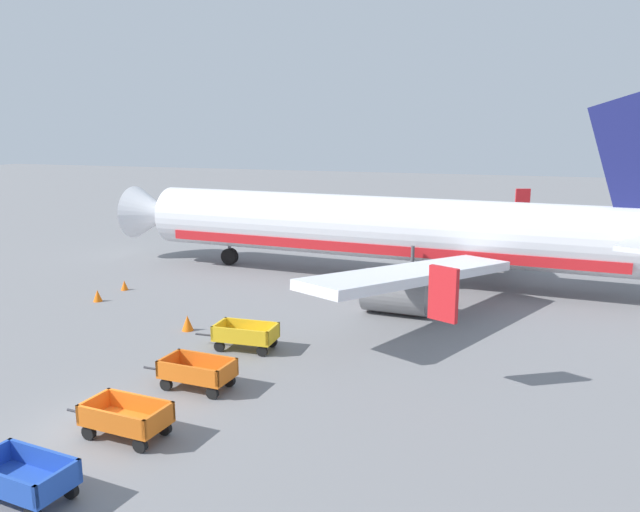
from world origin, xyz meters
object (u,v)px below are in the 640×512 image
baggage_cart_far_end (246,335)px  traffic_cone_near_plane (188,323)px  traffic_cone_mid_apron (98,296)px  traffic_cone_by_carts (124,285)px  baggage_cart_second_in_row (23,478)px  baggage_cart_fourth_in_row (197,372)px  airplane (398,230)px  baggage_cart_third_in_row (126,418)px

baggage_cart_far_end → traffic_cone_near_plane: bearing=158.7°
traffic_cone_mid_apron → traffic_cone_by_carts: 2.47m
baggage_cart_second_in_row → baggage_cart_fourth_in_row: bearing=85.1°
traffic_cone_near_plane → traffic_cone_mid_apron: traffic_cone_near_plane is taller
traffic_cone_near_plane → traffic_cone_mid_apron: bearing=158.7°
traffic_cone_by_carts → baggage_cart_far_end: bearing=-31.7°
traffic_cone_mid_apron → traffic_cone_by_carts: bearing=92.5°
traffic_cone_by_carts → traffic_cone_near_plane: bearing=-36.2°
baggage_cart_fourth_in_row → traffic_cone_mid_apron: bearing=142.1°
airplane → traffic_cone_by_carts: airplane is taller
baggage_cart_second_in_row → baggage_cart_far_end: bearing=87.4°
airplane → baggage_cart_third_in_row: (-3.54, -21.80, -2.45)m
baggage_cart_fourth_in_row → traffic_cone_by_carts: (-10.76, 10.75, -0.33)m
baggage_cart_fourth_in_row → baggage_cart_far_end: size_ratio=1.00×
baggage_cart_second_in_row → baggage_cart_far_end: size_ratio=1.01×
baggage_cart_second_in_row → traffic_cone_near_plane: bearing=103.1°
baggage_cart_third_in_row → traffic_cone_by_carts: size_ratio=6.53×
baggage_cart_far_end → traffic_cone_mid_apron: (-10.54, 4.11, -0.29)m
airplane → baggage_cart_far_end: 14.43m
traffic_cone_mid_apron → traffic_cone_near_plane: bearing=-21.3°
traffic_cone_near_plane → traffic_cone_mid_apron: 7.51m
baggage_cart_third_in_row → traffic_cone_by_carts: (-10.55, 14.58, -0.33)m
airplane → traffic_cone_mid_apron: airplane is taller
baggage_cart_second_in_row → traffic_cone_near_plane: (-3.02, 12.95, -0.25)m
baggage_cart_second_in_row → traffic_cone_mid_apron: baggage_cart_second_in_row is taller
traffic_cone_by_carts → baggage_cart_third_in_row: bearing=-54.1°
traffic_cone_near_plane → traffic_cone_by_carts: traffic_cone_near_plane is taller
baggage_cart_third_in_row → traffic_cone_by_carts: bearing=125.9°
baggage_cart_far_end → traffic_cone_near_plane: 3.81m
baggage_cart_fourth_in_row → traffic_cone_mid_apron: (-10.65, 8.28, -0.29)m
baggage_cart_third_in_row → traffic_cone_near_plane: (-3.45, 9.38, -0.25)m
baggage_cart_third_in_row → traffic_cone_near_plane: 10.00m
airplane → traffic_cone_by_carts: 16.07m
baggage_cart_second_in_row → traffic_cone_near_plane: size_ratio=5.16×
baggage_cart_second_in_row → traffic_cone_by_carts: bearing=119.1°
traffic_cone_near_plane → traffic_cone_mid_apron: size_ratio=1.12×
baggage_cart_far_end → traffic_cone_by_carts: 12.52m
baggage_cart_fourth_in_row → traffic_cone_by_carts: baggage_cart_fourth_in_row is taller
airplane → traffic_cone_by_carts: (-14.08, -7.22, -2.78)m
baggage_cart_second_in_row → airplane: bearing=81.1°
baggage_cart_fourth_in_row → baggage_cart_far_end: same height
traffic_cone_near_plane → traffic_cone_by_carts: size_ratio=1.27×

